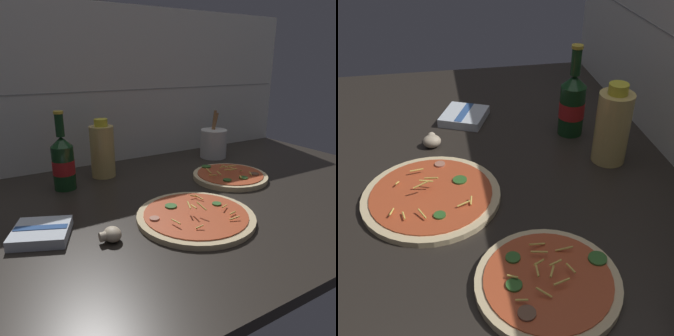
% 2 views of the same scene
% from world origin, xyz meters
% --- Properties ---
extents(counter_slab, '(1.60, 0.90, 0.03)m').
position_xyz_m(counter_slab, '(0.00, 0.00, 0.01)').
color(counter_slab, '#28231E').
rests_on(counter_slab, ground).
extents(tile_backsplash, '(1.60, 0.01, 0.60)m').
position_xyz_m(tile_backsplash, '(0.00, 0.45, 0.30)').
color(tile_backsplash, silver).
rests_on(tile_backsplash, ground).
extents(pizza_near, '(0.30, 0.30, 0.05)m').
position_xyz_m(pizza_near, '(-0.06, -0.13, 0.03)').
color(pizza_near, beige).
rests_on(pizza_near, counter_slab).
extents(pizza_far, '(0.25, 0.25, 0.05)m').
position_xyz_m(pizza_far, '(0.22, 0.06, 0.03)').
color(pizza_far, beige).
rests_on(pizza_far, counter_slab).
extents(beer_bottle, '(0.07, 0.07, 0.24)m').
position_xyz_m(beer_bottle, '(-0.28, 0.25, 0.11)').
color(beer_bottle, '#143819').
rests_on(beer_bottle, counter_slab).
extents(oil_bottle, '(0.08, 0.08, 0.20)m').
position_xyz_m(oil_bottle, '(-0.14, 0.30, 0.12)').
color(oil_bottle, '#D6B766').
rests_on(oil_bottle, counter_slab).
extents(mushroom_left, '(0.05, 0.05, 0.03)m').
position_xyz_m(mushroom_left, '(-0.28, -0.12, 0.04)').
color(mushroom_left, beige).
rests_on(mushroom_left, counter_slab).
extents(utensil_crock, '(0.11, 0.11, 0.19)m').
position_xyz_m(utensil_crock, '(0.33, 0.30, 0.08)').
color(utensil_crock, silver).
rests_on(utensil_crock, counter_slab).
extents(dish_towel, '(0.16, 0.16, 0.03)m').
position_xyz_m(dish_towel, '(-0.41, -0.02, 0.04)').
color(dish_towel, silver).
rests_on(dish_towel, counter_slab).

